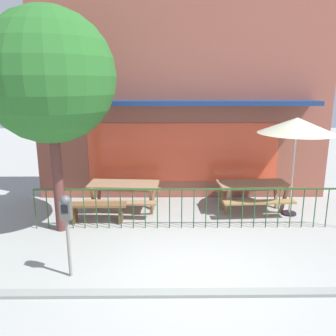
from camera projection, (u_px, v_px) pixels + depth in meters
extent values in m
plane|color=#9A9D99|center=(195.00, 275.00, 6.08)|extent=(40.00, 40.00, 0.00)
cube|color=brown|center=(182.00, 194.00, 10.46)|extent=(8.40, 0.54, 0.01)
cube|color=#975040|center=(183.00, 99.00, 9.77)|extent=(8.40, 0.50, 5.71)
cube|color=#E54C2D|center=(183.00, 153.00, 9.88)|extent=(5.46, 0.02, 1.70)
cube|color=navy|center=(184.00, 103.00, 9.15)|extent=(7.14, 0.80, 0.12)
cube|color=#2D4F22|center=(188.00, 189.00, 7.84)|extent=(7.05, 0.04, 0.04)
cylinder|color=#2B4E1F|center=(35.00, 209.00, 7.92)|extent=(0.02, 0.02, 0.95)
cylinder|color=#2C4A29|center=(47.00, 209.00, 7.92)|extent=(0.02, 0.02, 0.95)
cylinder|color=#224D29|center=(60.00, 209.00, 7.92)|extent=(0.02, 0.02, 0.95)
cylinder|color=#1E4722|center=(72.00, 209.00, 7.93)|extent=(0.02, 0.02, 0.95)
cylinder|color=#234E24|center=(84.00, 209.00, 7.93)|extent=(0.02, 0.02, 0.95)
cylinder|color=#21422F|center=(96.00, 209.00, 7.93)|extent=(0.02, 0.02, 0.95)
cylinder|color=#1E4532|center=(109.00, 209.00, 7.93)|extent=(0.02, 0.02, 0.95)
cylinder|color=#243E2B|center=(121.00, 209.00, 7.94)|extent=(0.02, 0.02, 0.95)
cylinder|color=#1A4520|center=(133.00, 209.00, 7.94)|extent=(0.02, 0.02, 0.95)
cylinder|color=#254E2E|center=(145.00, 209.00, 7.94)|extent=(0.02, 0.02, 0.95)
cylinder|color=#1B4E27|center=(157.00, 209.00, 7.95)|extent=(0.02, 0.02, 0.95)
cylinder|color=#234023|center=(170.00, 209.00, 7.95)|extent=(0.02, 0.02, 0.95)
cylinder|color=#1F3E2D|center=(182.00, 209.00, 7.95)|extent=(0.02, 0.02, 0.95)
cylinder|color=#1F462D|center=(194.00, 209.00, 7.95)|extent=(0.02, 0.02, 0.95)
cylinder|color=#1A4B20|center=(206.00, 209.00, 7.96)|extent=(0.02, 0.02, 0.95)
cylinder|color=#1A4523|center=(218.00, 209.00, 7.96)|extent=(0.02, 0.02, 0.95)
cylinder|color=#1D4422|center=(230.00, 209.00, 7.96)|extent=(0.02, 0.02, 0.95)
cylinder|color=#265028|center=(242.00, 209.00, 7.96)|extent=(0.02, 0.02, 0.95)
cylinder|color=#205132|center=(255.00, 208.00, 7.97)|extent=(0.02, 0.02, 0.95)
cylinder|color=#1D472A|center=(267.00, 208.00, 7.97)|extent=(0.02, 0.02, 0.95)
cylinder|color=#1C4E2C|center=(279.00, 208.00, 7.97)|extent=(0.02, 0.02, 0.95)
cylinder|color=#294D24|center=(291.00, 208.00, 7.98)|extent=(0.02, 0.02, 0.95)
cylinder|color=#1F492B|center=(303.00, 208.00, 7.98)|extent=(0.02, 0.02, 0.95)
cylinder|color=#1B4F29|center=(315.00, 208.00, 7.98)|extent=(0.02, 0.02, 0.95)
cylinder|color=#233E25|center=(327.00, 208.00, 7.98)|extent=(0.02, 0.02, 0.95)
cube|color=#946F52|center=(124.00, 184.00, 8.92)|extent=(1.85, 0.88, 0.07)
cube|color=#987150|center=(120.00, 203.00, 8.46)|extent=(1.81, 0.38, 0.05)
cube|color=#986D44|center=(128.00, 189.00, 9.53)|extent=(1.81, 0.38, 0.05)
cube|color=olive|center=(94.00, 201.00, 8.78)|extent=(0.09, 0.35, 0.78)
cube|color=#885F41|center=(99.00, 194.00, 9.32)|extent=(0.09, 0.35, 0.78)
cube|color=olive|center=(151.00, 202.00, 8.70)|extent=(0.09, 0.35, 0.78)
cube|color=#896045|center=(153.00, 195.00, 9.24)|extent=(0.09, 0.35, 0.78)
cube|color=#996C50|center=(253.00, 184.00, 8.94)|extent=(1.85, 0.88, 0.07)
cube|color=olive|center=(259.00, 202.00, 8.49)|extent=(1.81, 0.38, 0.05)
cube|color=#9F7C4C|center=(246.00, 189.00, 9.55)|extent=(1.81, 0.38, 0.05)
cube|color=#866547|center=(227.00, 202.00, 8.71)|extent=(0.09, 0.35, 0.78)
cube|color=brown|center=(222.00, 195.00, 9.25)|extent=(0.09, 0.35, 0.78)
cube|color=brown|center=(284.00, 200.00, 8.82)|extent=(0.09, 0.35, 0.78)
cube|color=brown|center=(276.00, 194.00, 9.36)|extent=(0.09, 0.35, 0.78)
cylinder|color=black|center=(289.00, 213.00, 8.89)|extent=(0.36, 0.36, 0.05)
cylinder|color=beige|center=(293.00, 169.00, 8.60)|extent=(0.04, 0.04, 2.44)
cone|color=beige|center=(297.00, 125.00, 8.34)|extent=(1.88, 1.88, 0.39)
cube|color=brown|center=(97.00, 205.00, 8.28)|extent=(1.40, 0.32, 0.06)
cube|color=brown|center=(74.00, 214.00, 8.33)|extent=(0.08, 0.29, 0.45)
cube|color=brown|center=(121.00, 213.00, 8.34)|extent=(0.08, 0.29, 0.45)
cylinder|color=gray|center=(69.00, 248.00, 5.94)|extent=(0.06, 0.06, 1.07)
cube|color=#4C504A|center=(66.00, 210.00, 5.77)|extent=(0.18, 0.14, 0.34)
sphere|color=#51525B|center=(65.00, 200.00, 5.73)|extent=(0.17, 0.17, 0.17)
cube|color=black|center=(65.00, 209.00, 5.69)|extent=(0.11, 0.01, 0.15)
cylinder|color=brown|center=(57.00, 174.00, 7.64)|extent=(0.23, 0.23, 2.67)
sphere|color=#286627|center=(49.00, 76.00, 7.13)|extent=(2.79, 2.79, 2.79)
cube|color=gray|center=(198.00, 294.00, 5.53)|extent=(11.76, 0.20, 0.11)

